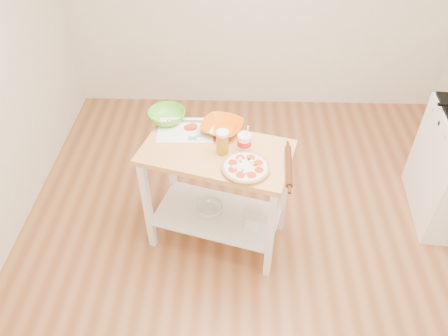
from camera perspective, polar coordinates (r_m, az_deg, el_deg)
room_shell at (r=2.53m, az=7.00°, el=6.81°), size 4.04×4.54×2.74m
prep_island at (r=3.15m, az=-0.95°, el=-1.34°), size 1.13×0.81×0.90m
pizza at (r=2.82m, az=2.83°, el=0.06°), size 0.32×0.32×0.05m
cutting_board at (r=3.16m, az=-5.07°, el=5.01°), size 0.41×0.31×0.04m
spatula at (r=3.07m, az=-3.43°, el=4.08°), size 0.15×0.06×0.01m
knife at (r=3.23m, az=-5.70°, el=6.05°), size 0.27×0.04×0.01m
orange_bowl at (r=3.13m, az=-0.28°, el=5.34°), size 0.37×0.37×0.07m
green_bowl at (r=3.25m, az=-7.48°, el=6.75°), size 0.38×0.38×0.09m
beer_pint at (r=2.90m, az=-0.21°, el=3.39°), size 0.09×0.09×0.17m
yogurt_tub at (r=2.96m, az=2.67°, el=3.42°), size 0.10×0.10×0.21m
rolling_pin at (r=2.85m, az=8.43°, el=0.22°), size 0.06×0.38×0.04m
shelf_glass_bowl at (r=3.41m, az=-1.86°, el=-5.30°), size 0.29×0.29×0.07m
shelf_bin at (r=3.30m, az=3.90°, el=-6.91°), size 0.14×0.14×0.11m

